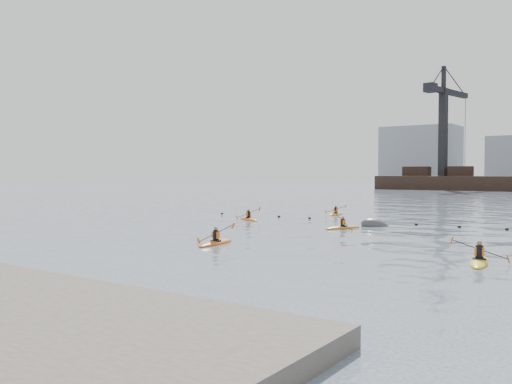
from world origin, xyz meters
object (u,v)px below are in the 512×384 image
kayaker_0 (216,242)px  mooring_buoy (375,226)px  kayaker_3 (343,227)px  kayaker_5 (336,214)px  kayaker_1 (479,261)px  kayaker_2 (248,219)px

kayaker_0 → mooring_buoy: kayaker_0 is taller
kayaker_3 → kayaker_5: kayaker_3 is taller
kayaker_0 → kayaker_1: kayaker_0 is taller
kayaker_0 → kayaker_1: bearing=-2.6°
kayaker_1 → kayaker_5: kayaker_1 is taller
kayaker_3 → kayaker_2: bearing=-167.3°
kayaker_0 → kayaker_2: size_ratio=1.12×
kayaker_0 → kayaker_1: 12.92m
kayaker_0 → kayaker_3: bearing=70.7°
mooring_buoy → kayaker_5: bearing=131.7°
kayaker_0 → kayaker_2: kayaker_0 is taller
kayaker_2 → kayaker_5: (3.36, 8.80, -0.00)m
kayaker_2 → kayaker_5: kayaker_2 is taller
kayaker_0 → kayaker_5: kayaker_0 is taller
kayaker_1 → kayaker_5: (-16.68, 20.29, -0.01)m
kayaker_1 → kayaker_3: kayaker_3 is taller
kayaker_5 → kayaker_1: bearing=-55.2°
kayaker_1 → kayaker_2: (-20.04, 11.49, -0.01)m
kayaker_3 → kayaker_1: bearing=-17.6°
kayaker_5 → mooring_buoy: 10.44m
kayaker_0 → kayaker_3: 11.34m
kayaker_2 → mooring_buoy: bearing=-53.2°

